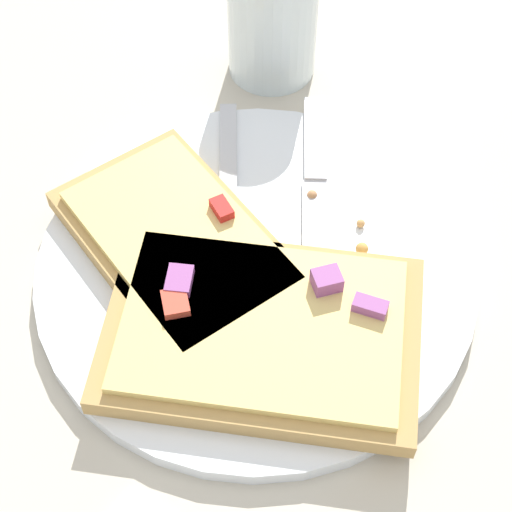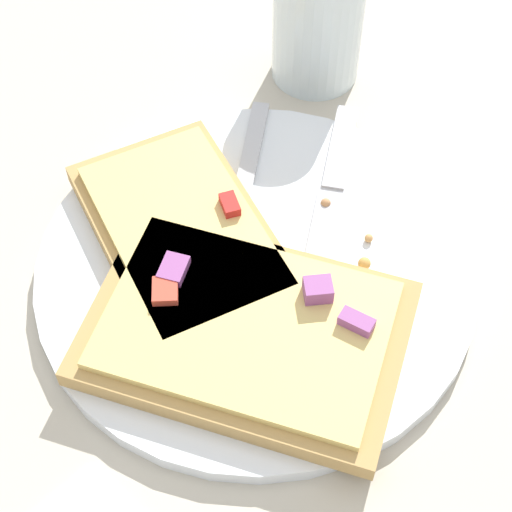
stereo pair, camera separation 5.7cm
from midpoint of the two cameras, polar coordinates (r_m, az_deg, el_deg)
The scene contains 8 objects.
ground_plane at distance 0.58m, azimuth 2.77°, elevation -1.46°, with size 4.00×4.00×0.00m, color #BCB29E.
plate at distance 0.58m, azimuth 2.79°, elevation -1.12°, with size 0.30×0.30×0.01m.
fork at distance 0.59m, azimuth 1.43°, elevation 2.19°, with size 0.14×0.18×0.01m.
knife at distance 0.61m, azimuth 7.64°, elevation 3.58°, with size 0.13×0.19×0.01m.
pizza_slice_main at distance 0.53m, azimuth 2.43°, elevation -5.21°, with size 0.24×0.21×0.03m.
pizza_slice_corner at distance 0.58m, azimuth -2.08°, elevation 1.34°, with size 0.20×0.16×0.03m.
crumb_scatter at distance 0.57m, azimuth 1.88°, elevation 0.26°, with size 0.17×0.12×0.01m.
drinking_glass at distance 0.69m, azimuth 6.58°, elevation 15.16°, with size 0.07×0.07×0.10m.
Camera 2 is at (-0.23, 0.24, 0.48)m, focal length 60.00 mm.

